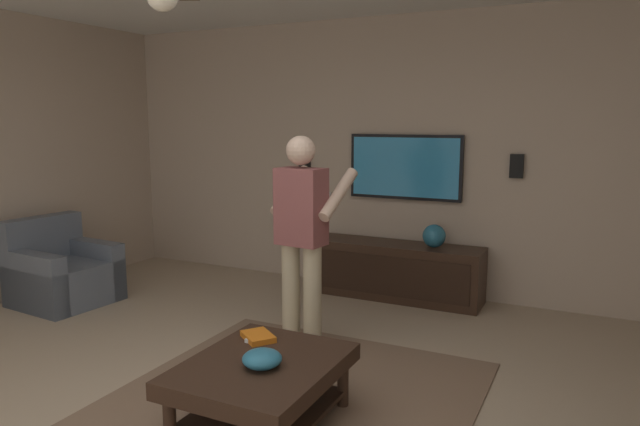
{
  "coord_description": "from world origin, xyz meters",
  "views": [
    {
      "loc": [
        -2.5,
        -1.88,
        1.76
      ],
      "look_at": [
        1.01,
        -0.16,
        1.13
      ],
      "focal_mm": 32.66,
      "sensor_mm": 36.0,
      "label": 1
    }
  ],
  "objects": [
    {
      "name": "vase_round",
      "position": [
        2.86,
        -0.46,
        0.66
      ],
      "size": [
        0.22,
        0.22,
        0.22
      ],
      "primitive_type": "sphere",
      "color": "teal",
      "rests_on": "media_console"
    },
    {
      "name": "person_standing",
      "position": [
        1.33,
        0.15,
        0.93
      ],
      "size": [
        0.57,
        0.58,
        1.64
      ],
      "rotation": [
        0.0,
        0.0,
        -0.11
      ],
      "color": "#C6B793",
      "rests_on": "ground"
    },
    {
      "name": "armchair",
      "position": [
        1.29,
        2.76,
        0.28
      ],
      "size": [
        0.87,
        0.87,
        0.82
      ],
      "rotation": [
        0.0,
        0.0,
        -1.66
      ],
      "color": "slate",
      "rests_on": "ground"
    },
    {
      "name": "tv",
      "position": [
        3.09,
        -0.08,
        1.29
      ],
      "size": [
        0.05,
        1.15,
        0.65
      ],
      "rotation": [
        0.0,
        0.0,
        3.14
      ],
      "color": "black"
    },
    {
      "name": "coffee_table",
      "position": [
        0.16,
        -0.21,
        0.3
      ],
      "size": [
        1.0,
        0.8,
        0.4
      ],
      "color": "#332116",
      "rests_on": "ground"
    },
    {
      "name": "area_rug",
      "position": [
        0.36,
        -0.21,
        0.01
      ],
      "size": [
        2.56,
        2.19,
        0.01
      ],
      "primitive_type": "cube",
      "color": "#7A604C",
      "rests_on": "ground"
    },
    {
      "name": "bowl",
      "position": [
        0.09,
        -0.25,
        0.45
      ],
      "size": [
        0.22,
        0.22,
        0.1
      ],
      "primitive_type": "ellipsoid",
      "color": "teal",
      "rests_on": "coffee_table"
    },
    {
      "name": "wall_back_tv",
      "position": [
        3.19,
        0.0,
        1.39
      ],
      "size": [
        0.1,
        6.74,
        2.77
      ],
      "primitive_type": "cube",
      "color": "#BCA893",
      "rests_on": "ground"
    },
    {
      "name": "media_console",
      "position": [
        2.85,
        -0.08,
        0.28
      ],
      "size": [
        0.45,
        1.7,
        0.55
      ],
      "rotation": [
        0.0,
        0.0,
        3.14
      ],
      "color": "#332116",
      "rests_on": "ground"
    },
    {
      "name": "book",
      "position": [
        0.43,
        -0.01,
        0.42
      ],
      "size": [
        0.26,
        0.27,
        0.04
      ],
      "primitive_type": "cube",
      "rotation": [
        0.0,
        0.0,
        4.08
      ],
      "color": "orange",
      "rests_on": "coffee_table"
    },
    {
      "name": "wall_speaker_right",
      "position": [
        3.11,
        1.06,
        1.27
      ],
      "size": [
        0.06,
        0.12,
        0.22
      ],
      "primitive_type": "cube",
      "color": "black"
    },
    {
      "name": "remote_white",
      "position": [
        0.42,
        0.01,
        0.41
      ],
      "size": [
        0.15,
        0.06,
        0.02
      ],
      "primitive_type": "cube",
      "rotation": [
        0.0,
        0.0,
        3.02
      ],
      "color": "white",
      "rests_on": "coffee_table"
    },
    {
      "name": "wall_speaker_left",
      "position": [
        3.11,
        -1.15,
        1.33
      ],
      "size": [
        0.06,
        0.12,
        0.22
      ],
      "primitive_type": "cube",
      "color": "black"
    }
  ]
}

